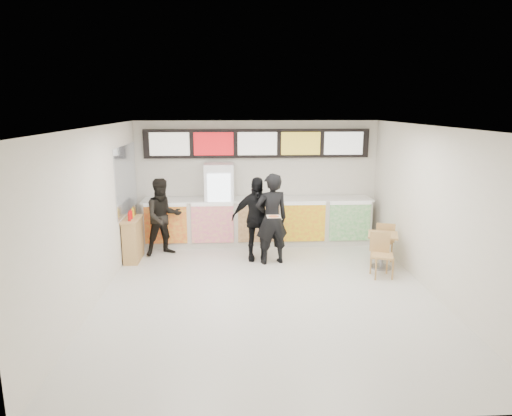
{
  "coord_description": "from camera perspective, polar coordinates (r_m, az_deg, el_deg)",
  "views": [
    {
      "loc": [
        -0.64,
        -7.77,
        3.35
      ],
      "look_at": [
        -0.15,
        1.2,
        1.33
      ],
      "focal_mm": 32.0,
      "sensor_mm": 36.0,
      "label": 1
    }
  ],
  "objects": [
    {
      "name": "condiment_ledge",
      "position": [
        10.42,
        -15.11,
        -3.75
      ],
      "size": [
        0.34,
        0.85,
        1.13
      ],
      "color": "tan",
      "rests_on": "floor"
    },
    {
      "name": "service_counter",
      "position": [
        11.23,
        0.24,
        -1.66
      ],
      "size": [
        5.56,
        0.77,
        1.14
      ],
      "color": "silver",
      "rests_on": "floor"
    },
    {
      "name": "wall_back",
      "position": [
        11.44,
        0.12,
        3.36
      ],
      "size": [
        6.0,
        0.0,
        6.0
      ],
      "primitive_type": "plane",
      "rotation": [
        1.57,
        0.0,
        0.0
      ],
      "color": "silver",
      "rests_on": "floor"
    },
    {
      "name": "customer_left",
      "position": [
        10.56,
        -11.53,
        -1.11
      ],
      "size": [
        1.06,
        0.96,
        1.77
      ],
      "primitive_type": "imported",
      "rotation": [
        0.0,
        0.0,
        0.42
      ],
      "color": "black",
      "rests_on": "floor"
    },
    {
      "name": "cafe_table",
      "position": [
        9.92,
        15.51,
        -4.41
      ],
      "size": [
        0.86,
        1.56,
        0.88
      ],
      "rotation": [
        0.0,
        0.0,
        -0.31
      ],
      "color": "tan",
      "rests_on": "floor"
    },
    {
      "name": "ceiling",
      "position": [
        7.8,
        1.6,
        10.1
      ],
      "size": [
        7.0,
        7.0,
        0.0
      ],
      "primitive_type": "plane",
      "rotation": [
        3.14,
        0.0,
        0.0
      ],
      "color": "white",
      "rests_on": "wall_back"
    },
    {
      "name": "mirror_panel",
      "position": [
        10.61,
        -15.91,
        3.51
      ],
      "size": [
        0.01,
        2.0,
        1.5
      ],
      "primitive_type": "cube",
      "color": "#B2B7BF",
      "rests_on": "wall_left"
    },
    {
      "name": "drinks_fridge",
      "position": [
        11.13,
        -4.57,
        0.44
      ],
      "size": [
        0.7,
        0.67,
        2.0
      ],
      "color": "white",
      "rests_on": "floor"
    },
    {
      "name": "floor",
      "position": [
        8.48,
        1.47,
        -10.59
      ],
      "size": [
        7.0,
        7.0,
        0.0
      ],
      "primitive_type": "plane",
      "color": "beige",
      "rests_on": "ground"
    },
    {
      "name": "wall_left",
      "position": [
        8.33,
        -19.51,
        -0.9
      ],
      "size": [
        0.0,
        7.0,
        7.0
      ],
      "primitive_type": "plane",
      "rotation": [
        1.57,
        0.0,
        1.57
      ],
      "color": "silver",
      "rests_on": "floor"
    },
    {
      "name": "menu_board",
      "position": [
        11.24,
        0.15,
        8.07
      ],
      "size": [
        5.5,
        0.14,
        0.7
      ],
      "color": "black",
      "rests_on": "wall_back"
    },
    {
      "name": "pizza_slice",
      "position": [
        9.27,
        2.22,
        -1.02
      ],
      "size": [
        0.36,
        0.36,
        0.02
      ],
      "color": "beige",
      "rests_on": "customer_main"
    },
    {
      "name": "wall_right",
      "position": [
        8.77,
        21.46,
        -0.39
      ],
      "size": [
        0.0,
        7.0,
        7.0
      ],
      "primitive_type": "plane",
      "rotation": [
        1.57,
        0.0,
        -1.57
      ],
      "color": "silver",
      "rests_on": "floor"
    },
    {
      "name": "customer_main",
      "position": [
        9.74,
        1.97,
        -1.38
      ],
      "size": [
        0.82,
        0.64,
        1.97
      ],
      "primitive_type": "imported",
      "rotation": [
        0.0,
        0.0,
        3.4
      ],
      "color": "black",
      "rests_on": "floor"
    },
    {
      "name": "customer_mid",
      "position": [
        10.0,
        0.03,
        -1.35
      ],
      "size": [
        1.1,
        0.48,
        1.86
      ],
      "primitive_type": "imported",
      "rotation": [
        0.0,
        0.0,
        0.03
      ],
      "color": "black",
      "rests_on": "floor"
    }
  ]
}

